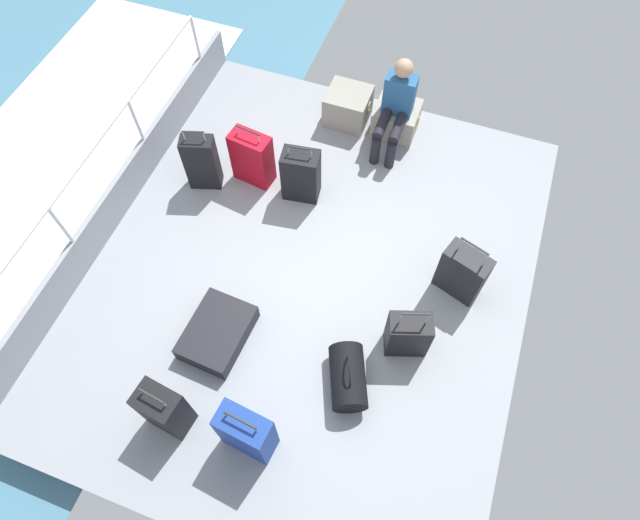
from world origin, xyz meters
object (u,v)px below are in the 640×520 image
at_px(cargo_crate_0, 348,106).
at_px(suitcase_7, 301,175).
at_px(passenger_seated, 396,106).
at_px(suitcase_4, 252,158).
at_px(cargo_crate_1, 396,119).
at_px(suitcase_0, 408,334).
at_px(suitcase_5, 247,433).
at_px(suitcase_3, 462,273).
at_px(suitcase_6, 202,162).
at_px(duffel_bag, 348,377).
at_px(suitcase_1, 218,333).
at_px(suitcase_2, 164,410).

distance_m(cargo_crate_0, suitcase_7, 1.26).
xyz_separation_m(passenger_seated, suitcase_4, (-1.30, -1.06, -0.23)).
height_order(cargo_crate_1, suitcase_7, suitcase_7).
height_order(suitcase_0, suitcase_5, suitcase_5).
relative_size(cargo_crate_1, suitcase_0, 0.73).
xyz_separation_m(suitcase_3, suitcase_6, (-2.95, 0.35, 0.05)).
bearing_deg(suitcase_0, duffel_bag, -126.50).
relative_size(cargo_crate_1, passenger_seated, 0.50).
xyz_separation_m(suitcase_1, suitcase_4, (-0.44, 1.91, 0.23)).
xyz_separation_m(cargo_crate_0, suitcase_4, (-0.70, -1.22, 0.12)).
distance_m(cargo_crate_0, suitcase_6, 1.89).
distance_m(suitcase_2, suitcase_4, 2.79).
xyz_separation_m(suitcase_4, suitcase_7, (0.58, -0.03, -0.01)).
bearing_deg(suitcase_1, cargo_crate_0, 85.28).
distance_m(suitcase_3, suitcase_6, 2.97).
bearing_deg(suitcase_6, suitcase_1, -60.76).
bearing_deg(suitcase_2, duffel_bag, 31.83).
distance_m(cargo_crate_1, duffel_bag, 3.18).
xyz_separation_m(suitcase_4, suitcase_6, (-0.48, -0.26, 0.02)).
bearing_deg(suitcase_7, suitcase_1, -94.21).
xyz_separation_m(suitcase_2, duffel_bag, (1.36, 0.84, -0.16)).
relative_size(suitcase_4, suitcase_6, 0.93).
relative_size(suitcase_0, suitcase_2, 0.99).
xyz_separation_m(cargo_crate_1, suitcase_6, (-1.78, -1.49, 0.16)).
height_order(cargo_crate_1, suitcase_6, suitcase_6).
height_order(suitcase_1, suitcase_4, suitcase_4).
relative_size(cargo_crate_0, suitcase_0, 0.73).
distance_m(suitcase_2, duffel_bag, 1.60).
bearing_deg(cargo_crate_0, passenger_seated, -15.20).
distance_m(cargo_crate_0, suitcase_2, 3.99).
bearing_deg(duffel_bag, suitcase_1, 179.68).
height_order(passenger_seated, suitcase_0, passenger_seated).
bearing_deg(passenger_seated, suitcase_2, -103.34).
bearing_deg(suitcase_0, cargo_crate_1, 107.90).
xyz_separation_m(suitcase_1, suitcase_6, (-0.93, 1.65, 0.25)).
height_order(suitcase_3, suitcase_4, suitcase_3).
xyz_separation_m(cargo_crate_1, suitcase_0, (0.85, -2.62, 0.09)).
distance_m(cargo_crate_1, suitcase_3, 2.18).
bearing_deg(suitcase_7, suitcase_3, -16.80).
distance_m(cargo_crate_0, passenger_seated, 0.71).
height_order(suitcase_1, suitcase_2, suitcase_2).
relative_size(suitcase_2, suitcase_3, 0.92).
xyz_separation_m(suitcase_6, suitcase_7, (1.06, 0.22, -0.03)).
xyz_separation_m(cargo_crate_1, suitcase_2, (-0.90, -3.99, 0.14)).
relative_size(suitcase_1, duffel_bag, 1.15).
bearing_deg(suitcase_0, suitcase_5, -127.67).
distance_m(cargo_crate_0, suitcase_0, 2.97).
bearing_deg(cargo_crate_1, suitcase_1, -105.18).
bearing_deg(suitcase_4, duffel_bag, -47.62).
relative_size(suitcase_5, suitcase_6, 0.95).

